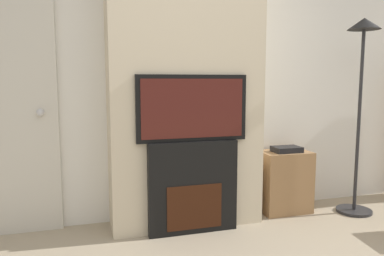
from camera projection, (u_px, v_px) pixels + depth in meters
name	position (u px, v px, depth m)	size (l,w,h in m)	color
wall_back	(178.00, 64.00, 3.26)	(6.00, 0.06, 2.70)	silver
chimney_breast	(185.00, 63.00, 3.05)	(1.25, 0.39, 2.70)	beige
fireplace	(192.00, 187.00, 2.98)	(0.72, 0.15, 0.74)	black
television	(192.00, 108.00, 2.90)	(0.88, 0.07, 0.52)	black
floor_lamp	(361.00, 77.00, 3.31)	(0.32, 0.32, 1.75)	#262628
media_stand	(284.00, 181.00, 3.46)	(0.45, 0.31, 0.61)	#997047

